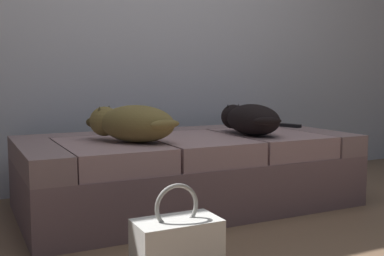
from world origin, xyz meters
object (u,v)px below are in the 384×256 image
object	(u,v)px
dog_tan	(131,123)
tv_remote	(290,126)
couch	(188,171)
handbag	(177,249)
dog_dark	(249,119)

from	to	relation	value
dog_tan	tv_remote	xyz separation A→B (m)	(1.22, 0.22, -0.09)
dog_tan	tv_remote	distance (m)	1.25
couch	dog_tan	bearing A→B (deg)	-164.14
dog_tan	handbag	xyz separation A→B (m)	(-0.11, -0.82, -0.40)
dog_tan	handbag	distance (m)	0.92
dog_tan	tv_remote	size ratio (longest dim) A/B	3.46
couch	handbag	world-z (taller)	couch
tv_remote	couch	bearing A→B (deg)	168.13
dog_tan	dog_dark	size ratio (longest dim) A/B	0.95
dog_tan	couch	bearing A→B (deg)	15.86
couch	tv_remote	size ratio (longest dim) A/B	12.79
dog_dark	dog_tan	bearing A→B (deg)	179.09
dog_dark	handbag	xyz separation A→B (m)	(-0.84, -0.81, -0.39)
couch	dog_dark	distance (m)	0.48
couch	dog_tan	xyz separation A→B (m)	(-0.39, -0.11, 0.31)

